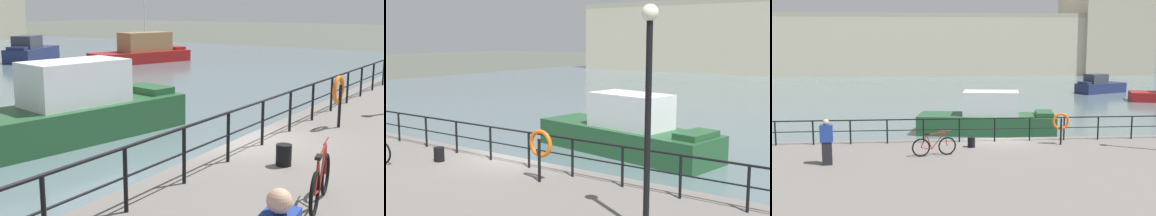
% 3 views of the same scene
% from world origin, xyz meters
% --- Properties ---
extents(ground_plane, '(240.00, 240.00, 0.00)m').
position_xyz_m(ground_plane, '(0.00, 0.00, 0.00)').
color(ground_plane, '#4C5147').
extents(moored_green_narrowboat, '(5.97, 4.27, 2.05)m').
position_xyz_m(moored_green_narrowboat, '(15.48, 27.43, 0.76)').
color(moored_green_narrowboat, navy).
rests_on(moored_green_narrowboat, water_basin).
extents(moored_small_launch, '(8.48, 3.83, 2.56)m').
position_xyz_m(moored_small_launch, '(0.48, 6.43, 0.93)').
color(moored_small_launch, '#23512D').
rests_on(moored_small_launch, water_basin).
extents(moored_cabin_cruiser, '(8.32, 4.81, 7.71)m').
position_xyz_m(moored_cabin_cruiser, '(19.81, 19.50, 0.90)').
color(moored_cabin_cruiser, maroon).
rests_on(moored_cabin_cruiser, water_basin).
extents(quay_railing, '(23.88, 0.07, 1.08)m').
position_xyz_m(quay_railing, '(0.55, -0.75, 1.81)').
color(quay_railing, black).
rests_on(quay_railing, quay_promenade).
extents(parked_bicycle, '(1.75, 0.40, 0.98)m').
position_xyz_m(parked_bicycle, '(-3.01, -3.16, 1.46)').
color(parked_bicycle, black).
rests_on(parked_bicycle, quay_promenade).
extents(mooring_bollard, '(0.32, 0.32, 0.44)m').
position_xyz_m(mooring_bollard, '(-1.40, -1.81, 1.29)').
color(mooring_bollard, black).
rests_on(mooring_bollard, quay_promenade).
extents(life_ring_stand, '(0.75, 0.16, 1.40)m').
position_xyz_m(life_ring_stand, '(2.52, -1.60, 2.05)').
color(life_ring_stand, black).
rests_on(life_ring_stand, quay_promenade).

